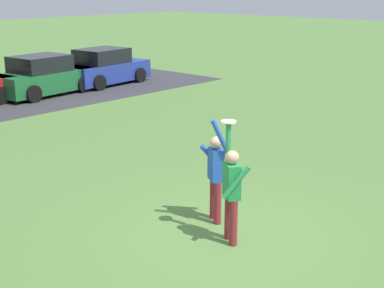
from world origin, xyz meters
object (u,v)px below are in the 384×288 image
person_catcher (232,189)px  parked_car_green (43,77)px  parked_car_blue (104,68)px  frisbee_disc (229,122)px  person_defender (216,172)px

person_catcher → parked_car_green: bearing=12.0°
parked_car_green → parked_car_blue: size_ratio=1.00×
person_catcher → frisbee_disc: frisbee_disc is taller
person_defender → frisbee_disc: frisbee_disc is taller
person_defender → frisbee_disc: bearing=0.0°
person_catcher → person_defender: 0.91m
person_defender → parked_car_blue: bearing=-178.3°
frisbee_disc → parked_car_green: frisbee_disc is taller
person_catcher → parked_car_green: 14.83m
person_catcher → parked_car_green: size_ratio=0.49×
frisbee_disc → parked_car_blue: bearing=58.4°
person_defender → parked_car_green: person_defender is taller
frisbee_disc → parked_car_green: size_ratio=0.06×
frisbee_disc → parked_car_blue: 16.20m
parked_car_blue → person_catcher: bearing=-127.2°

